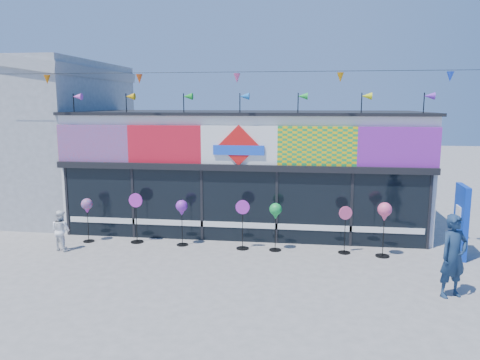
% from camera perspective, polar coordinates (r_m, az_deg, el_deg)
% --- Properties ---
extents(ground, '(80.00, 80.00, 0.00)m').
position_cam_1_polar(ground, '(11.98, -2.44, -12.16)').
color(ground, slate).
rests_on(ground, ground).
extents(kite_shop, '(16.00, 5.70, 5.31)m').
position_cam_1_polar(kite_shop, '(17.19, 1.03, 1.51)').
color(kite_shop, silver).
rests_on(kite_shop, ground).
extents(neighbour_building, '(8.18, 7.20, 6.87)m').
position_cam_1_polar(neighbour_building, '(21.64, -26.03, 5.27)').
color(neighbour_building, '#ABAEB1').
rests_on(neighbour_building, ground).
extents(blue_sign, '(0.22, 1.06, 2.10)m').
position_cam_1_polar(blue_sign, '(14.82, 25.33, -4.57)').
color(blue_sign, '#0B33AA').
rests_on(blue_sign, ground).
extents(spinner_0, '(0.36, 0.36, 1.41)m').
position_cam_1_polar(spinner_0, '(15.63, -18.15, -3.17)').
color(spinner_0, black).
rests_on(spinner_0, ground).
extents(spinner_1, '(0.45, 0.41, 1.59)m').
position_cam_1_polar(spinner_1, '(15.20, -12.54, -4.38)').
color(spinner_1, black).
rests_on(spinner_1, ground).
extents(spinner_2, '(0.36, 0.36, 1.44)m').
position_cam_1_polar(spinner_2, '(14.59, -7.12, -3.56)').
color(spinner_2, black).
rests_on(spinner_2, ground).
extents(spinner_3, '(0.42, 0.39, 1.51)m').
position_cam_1_polar(spinner_3, '(14.20, 0.32, -5.30)').
color(spinner_3, black).
rests_on(spinner_3, ground).
extents(spinner_4, '(0.37, 0.37, 1.46)m').
position_cam_1_polar(spinner_4, '(14.00, 4.36, -3.99)').
color(spinner_4, black).
rests_on(spinner_4, ground).
extents(spinner_5, '(0.39, 0.36, 1.42)m').
position_cam_1_polar(spinner_5, '(14.16, 12.68, -5.79)').
color(spinner_5, black).
rests_on(spinner_5, ground).
extents(spinner_6, '(0.40, 0.40, 1.60)m').
position_cam_1_polar(spinner_6, '(14.00, 17.21, -3.91)').
color(spinner_6, black).
rests_on(spinner_6, ground).
extents(adult_man, '(0.83, 0.73, 1.93)m').
position_cam_1_polar(adult_man, '(11.79, 24.58, -8.43)').
color(adult_man, '#172C48').
rests_on(adult_man, ground).
extents(child, '(0.68, 0.51, 1.23)m').
position_cam_1_polar(child, '(15.13, -21.00, -5.74)').
color(child, white).
rests_on(child, ground).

